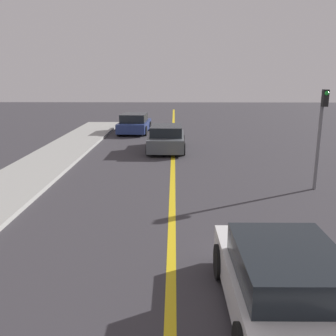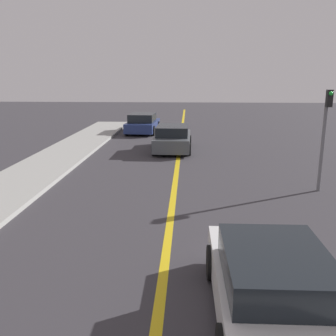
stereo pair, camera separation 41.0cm
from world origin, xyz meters
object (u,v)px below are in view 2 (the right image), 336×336
object	(u,v)px
car_ahead_center	(272,285)
car_parked_left_lot	(143,123)
traffic_light	(325,129)
car_far_distant	(173,138)

from	to	relation	value
car_ahead_center	car_parked_left_lot	world-z (taller)	car_parked_left_lot
car_ahead_center	car_parked_left_lot	size ratio (longest dim) A/B	0.95
traffic_light	car_ahead_center	bearing A→B (deg)	-113.75
car_far_distant	car_ahead_center	bearing A→B (deg)	-80.54
car_far_distant	car_parked_left_lot	world-z (taller)	car_far_distant
car_ahead_center	car_far_distant	xyz separation A→B (m)	(-2.18, 14.06, 0.02)
car_far_distant	car_parked_left_lot	bearing A→B (deg)	111.35
car_ahead_center	car_parked_left_lot	bearing A→B (deg)	102.06
car_parked_left_lot	traffic_light	size ratio (longest dim) A/B	1.19
traffic_light	car_far_distant	bearing A→B (deg)	127.68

